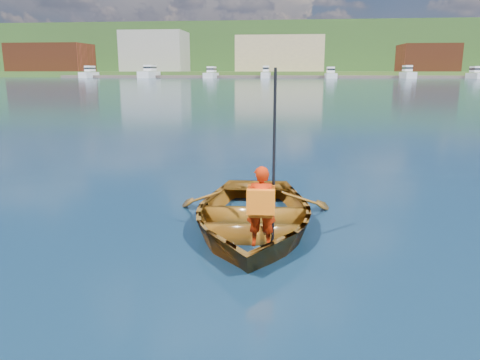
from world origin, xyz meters
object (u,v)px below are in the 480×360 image
object	(u,v)px
child_paddler	(261,205)
marina_yachts	(306,74)
dock	(308,77)
rowboat	(252,215)

from	to	relation	value
child_paddler	marina_yachts	world-z (taller)	marina_yachts
dock	marina_yachts	bearing A→B (deg)	-99.19
child_paddler	dock	bearing A→B (deg)	88.25
dock	marina_yachts	xyz separation A→B (m)	(-0.76, -4.69, 0.96)
marina_yachts	child_paddler	bearing A→B (deg)	-91.51
child_paddler	rowboat	bearing A→B (deg)	102.27
rowboat	dock	bearing A→B (deg)	88.16
rowboat	child_paddler	world-z (taller)	child_paddler
child_paddler	dock	xyz separation A→B (m)	(4.53, 147.93, -0.23)
marina_yachts	dock	bearing A→B (deg)	80.81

